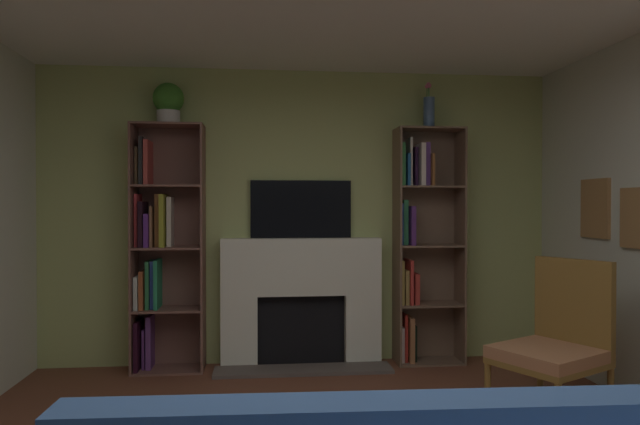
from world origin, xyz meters
TOP-DOWN VIEW (x-y plane):
  - wall_back_accent at (0.00, 2.86)m, footprint 4.75×0.06m
  - fireplace at (0.00, 2.73)m, footprint 1.53×0.48m
  - tv at (0.00, 2.80)m, footprint 0.91×0.06m
  - bookshelf_left at (-1.23, 2.70)m, footprint 0.61×0.34m
  - bookshelf_right at (1.09, 2.71)m, footprint 0.61×0.31m
  - potted_plant at (-1.16, 2.68)m, footprint 0.27×0.27m
  - vase_with_flowers at (1.16, 2.68)m, footprint 0.10×0.10m
  - armchair at (1.63, 1.28)m, footprint 0.82×0.80m

SIDE VIEW (x-z plane):
  - armchair at x=1.63m, z-range -0.02..1.04m
  - fireplace at x=0.00m, z-range 0.02..1.16m
  - bookshelf_left at x=-1.23m, z-range -0.02..2.12m
  - bookshelf_right at x=1.09m, z-range 0.01..2.15m
  - wall_back_accent at x=0.00m, z-range 0.00..2.66m
  - tv at x=0.00m, z-range 1.14..1.66m
  - vase_with_flowers at x=1.16m, z-range 2.08..2.50m
  - potted_plant at x=-1.16m, z-range 2.15..2.51m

